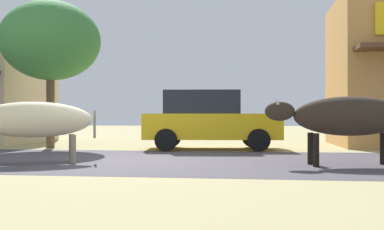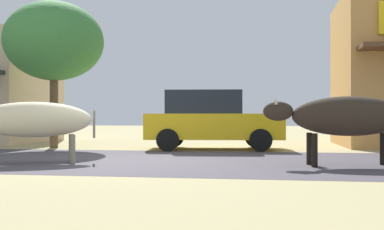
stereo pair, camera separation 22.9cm
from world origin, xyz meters
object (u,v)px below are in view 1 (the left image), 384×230
Objects in this scene: roadside_tree at (51,41)px; parked_hatchback_car at (209,119)px; cow_near_brown at (31,120)px; cow_far_dark at (347,117)px.

roadside_tree reaches higher than parked_hatchback_car.
cow_near_brown is (1.62, -4.46, -2.30)m from roadside_tree.
parked_hatchback_car is 5.48m from cow_near_brown.
roadside_tree is 8.93m from cow_far_dark.
roadside_tree reaches higher than cow_near_brown.
cow_far_dark reaches higher than cow_near_brown.
roadside_tree reaches higher than cow_far_dark.
cow_near_brown is 0.98× the size of cow_far_dark.
parked_hatchback_car is (4.66, 0.10, -2.30)m from roadside_tree.
cow_far_dark is at bearing -28.03° from roadside_tree.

